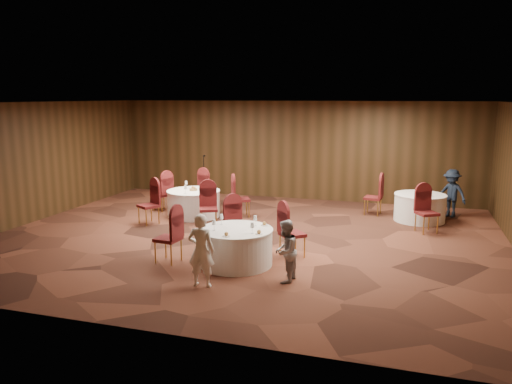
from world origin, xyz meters
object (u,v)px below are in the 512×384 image
(table_left, at_px, (194,203))
(woman_a, at_px, (201,250))
(woman_b, at_px, (285,251))
(man_c, at_px, (451,193))
(table_main, at_px, (236,246))
(mic_stand, at_px, (204,188))
(table_right, at_px, (420,207))

(table_left, relative_size, woman_a, 1.12)
(woman_b, distance_m, man_c, 7.03)
(table_main, distance_m, mic_stand, 6.26)
(woman_a, bearing_deg, woman_b, -158.20)
(table_right, relative_size, woman_b, 1.18)
(table_main, height_order, mic_stand, mic_stand)
(table_main, distance_m, table_left, 4.35)
(woman_a, relative_size, man_c, 0.99)
(table_main, relative_size, mic_stand, 0.99)
(woman_b, bearing_deg, table_right, 160.95)
(table_left, height_order, man_c, man_c)
(table_main, height_order, man_c, man_c)
(mic_stand, relative_size, woman_b, 1.30)
(table_right, height_order, woman_a, woman_a)
(table_right, xyz_separation_m, man_c, (0.84, 0.74, 0.30))
(table_right, height_order, woman_b, woman_b)
(table_left, relative_size, mic_stand, 0.99)
(table_right, height_order, man_c, man_c)
(table_main, distance_m, man_c, 7.15)
(table_left, xyz_separation_m, table_right, (6.10, 1.31, 0.00))
(woman_a, height_order, woman_b, woman_a)
(table_right, height_order, mic_stand, mic_stand)
(table_right, distance_m, man_c, 1.16)
(table_main, relative_size, woman_a, 1.12)
(mic_stand, relative_size, woman_a, 1.13)
(man_c, bearing_deg, woman_a, -92.46)
(table_main, relative_size, table_left, 1.00)
(mic_stand, xyz_separation_m, woman_a, (2.82, -6.78, 0.24))
(woman_b, bearing_deg, table_main, -113.54)
(woman_b, bearing_deg, man_c, 157.13)
(woman_a, height_order, man_c, man_c)
(table_right, bearing_deg, table_main, -126.39)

